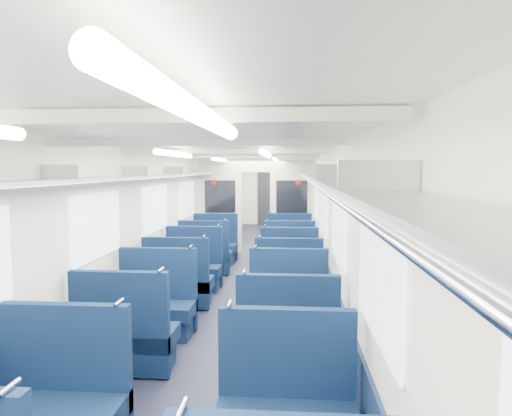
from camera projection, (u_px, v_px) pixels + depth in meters
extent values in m
cube|color=black|center=(243.00, 285.00, 8.17)|extent=(2.80, 18.00, 0.01)
cube|color=white|center=(242.00, 153.00, 7.97)|extent=(2.80, 18.00, 0.01)
cube|color=silver|center=(165.00, 219.00, 8.18)|extent=(0.02, 18.00, 2.35)
cube|color=#11203A|center=(166.00, 265.00, 8.25)|extent=(0.03, 17.90, 0.70)
cube|color=silver|center=(322.00, 221.00, 7.96)|extent=(0.02, 18.00, 2.35)
cube|color=#11203A|center=(321.00, 267.00, 8.04)|extent=(0.03, 17.90, 0.70)
cube|color=silver|center=(268.00, 193.00, 17.01)|extent=(2.80, 0.02, 2.35)
cube|color=#B2B5BA|center=(174.00, 175.00, 8.09)|extent=(0.34, 17.40, 0.04)
cylinder|color=silver|center=(184.00, 176.00, 8.08)|extent=(0.02, 17.40, 0.02)
cube|color=#B2B5BA|center=(61.00, 172.00, 4.11)|extent=(0.34, 0.03, 0.14)
cube|color=#B2B5BA|center=(136.00, 171.00, 6.10)|extent=(0.34, 0.03, 0.14)
cube|color=#B2B5BA|center=(174.00, 170.00, 8.09)|extent=(0.34, 0.03, 0.14)
cube|color=#B2B5BA|center=(197.00, 170.00, 10.07)|extent=(0.34, 0.03, 0.14)
cube|color=#B2B5BA|center=(212.00, 170.00, 12.06)|extent=(0.34, 0.03, 0.14)
cube|color=#B2B5BA|center=(223.00, 170.00, 14.05)|extent=(0.34, 0.03, 0.14)
cube|color=#B2B5BA|center=(232.00, 170.00, 16.03)|extent=(0.34, 0.03, 0.14)
cube|color=#B2B5BA|center=(312.00, 175.00, 7.91)|extent=(0.34, 17.40, 0.04)
cylinder|color=silver|center=(302.00, 176.00, 7.92)|extent=(0.02, 17.40, 0.02)
cube|color=#B2B5BA|center=(378.00, 176.00, 1.94)|extent=(0.34, 0.03, 0.14)
cube|color=#B2B5BA|center=(334.00, 172.00, 3.93)|extent=(0.34, 0.03, 0.14)
cube|color=#B2B5BA|center=(319.00, 171.00, 5.92)|extent=(0.34, 0.03, 0.14)
cube|color=#B2B5BA|center=(312.00, 171.00, 7.90)|extent=(0.34, 0.03, 0.14)
cube|color=#B2B5BA|center=(308.00, 170.00, 9.89)|extent=(0.34, 0.03, 0.14)
cube|color=#B2B5BA|center=(305.00, 170.00, 11.88)|extent=(0.34, 0.03, 0.14)
cube|color=#B2B5BA|center=(303.00, 170.00, 13.86)|extent=(0.34, 0.03, 0.14)
cube|color=#B2B5BA|center=(301.00, 170.00, 15.85)|extent=(0.34, 0.03, 0.14)
cube|color=white|center=(97.00, 226.00, 5.27)|extent=(0.02, 1.30, 0.75)
cube|color=white|center=(156.00, 209.00, 7.56)|extent=(0.02, 1.30, 0.75)
cube|color=white|center=(187.00, 199.00, 9.84)|extent=(0.02, 1.30, 0.75)
cube|color=white|center=(210.00, 193.00, 12.62)|extent=(0.02, 1.30, 0.75)
cube|color=white|center=(222.00, 189.00, 14.91)|extent=(0.02, 1.30, 0.75)
cube|color=white|center=(377.00, 278.00, 2.78)|extent=(0.02, 1.30, 0.75)
cube|color=white|center=(338.00, 228.00, 5.06)|extent=(0.02, 1.30, 0.75)
cube|color=white|center=(324.00, 210.00, 7.35)|extent=(0.02, 1.30, 0.75)
cube|color=white|center=(316.00, 200.00, 9.63)|extent=(0.02, 1.30, 0.75)
cube|color=white|center=(310.00, 193.00, 12.41)|extent=(0.02, 1.30, 0.75)
cube|color=white|center=(307.00, 189.00, 14.70)|extent=(0.02, 1.30, 0.75)
cube|color=silver|center=(98.00, 117.00, 2.01)|extent=(2.70, 0.06, 0.06)
cube|color=silver|center=(194.00, 143.00, 4.00)|extent=(2.70, 0.06, 0.06)
cube|color=silver|center=(226.00, 151.00, 5.99)|extent=(2.70, 0.06, 0.06)
cube|color=silver|center=(242.00, 156.00, 7.97)|extent=(2.70, 0.06, 0.06)
cube|color=silver|center=(252.00, 158.00, 9.96)|extent=(2.70, 0.06, 0.06)
cube|color=silver|center=(258.00, 160.00, 11.95)|extent=(2.70, 0.06, 0.06)
cube|color=silver|center=(263.00, 161.00, 13.93)|extent=(2.70, 0.06, 0.06)
cube|color=silver|center=(266.00, 162.00, 15.92)|extent=(2.70, 0.06, 0.06)
cylinder|color=white|center=(175.00, 154.00, 5.53)|extent=(0.07, 1.60, 0.07)
cylinder|color=white|center=(220.00, 160.00, 9.01)|extent=(0.07, 1.60, 0.07)
cylinder|color=white|center=(243.00, 163.00, 13.48)|extent=(0.07, 1.60, 0.07)
cylinder|color=white|center=(198.00, 114.00, 1.48)|extent=(0.07, 1.60, 0.07)
cylinder|color=white|center=(266.00, 154.00, 5.45)|extent=(0.07, 1.60, 0.07)
cylinder|color=white|center=(276.00, 160.00, 8.93)|extent=(0.07, 1.60, 0.07)
cylinder|color=white|center=(281.00, 163.00, 13.40)|extent=(0.07, 1.60, 0.07)
cube|color=black|center=(268.00, 198.00, 16.97)|extent=(0.75, 0.06, 2.00)
cube|color=silver|center=(221.00, 206.00, 11.25)|extent=(1.05, 0.08, 2.35)
cube|color=black|center=(220.00, 197.00, 11.18)|extent=(0.76, 0.02, 0.80)
cylinder|color=red|center=(214.00, 182.00, 11.16)|extent=(0.12, 0.01, 0.12)
cube|color=silver|center=(292.00, 206.00, 11.12)|extent=(1.05, 0.08, 2.35)
cube|color=black|center=(292.00, 197.00, 11.05)|extent=(0.76, 0.02, 0.80)
cylinder|color=red|center=(298.00, 182.00, 11.00)|extent=(0.12, 0.01, 0.12)
cube|color=silver|center=(256.00, 165.00, 11.10)|extent=(0.70, 0.08, 0.35)
cylinder|color=silver|center=(9.00, 388.00, 2.05)|extent=(0.02, 0.15, 0.02)
cylinder|color=silver|center=(182.00, 408.00, 1.87)|extent=(0.02, 0.15, 0.02)
cube|color=#0E2345|center=(53.00, 414.00, 3.25)|extent=(0.99, 0.52, 0.17)
cube|color=#0E2345|center=(66.00, 372.00, 3.44)|extent=(0.99, 0.09, 1.06)
cylinder|color=silver|center=(119.00, 302.00, 3.36)|extent=(0.02, 0.15, 0.02)
cube|color=#0E2345|center=(287.00, 379.00, 3.33)|extent=(0.99, 0.09, 1.06)
cylinder|color=silver|center=(229.00, 304.00, 3.31)|extent=(0.02, 0.15, 0.02)
cube|color=#0E2345|center=(128.00, 337.00, 4.74)|extent=(0.99, 0.52, 0.17)
cube|color=#0E1D3A|center=(128.00, 356.00, 4.76)|extent=(0.91, 0.42, 0.26)
cube|color=#0E2345|center=(120.00, 324.00, 4.52)|extent=(0.99, 0.09, 1.06)
cylinder|color=silver|center=(160.00, 270.00, 4.44)|extent=(0.02, 0.15, 0.02)
cube|color=#0E2345|center=(288.00, 342.00, 4.60)|extent=(0.99, 0.52, 0.17)
cube|color=#0E1D3A|center=(288.00, 362.00, 4.62)|extent=(0.91, 0.42, 0.26)
cube|color=#0E2345|center=(288.00, 329.00, 4.37)|extent=(0.99, 0.09, 1.06)
cylinder|color=silver|center=(244.00, 272.00, 4.36)|extent=(0.02, 0.15, 0.02)
cube|color=#0E2345|center=(154.00, 310.00, 5.64)|extent=(0.99, 0.52, 0.17)
cube|color=#0E1D3A|center=(154.00, 327.00, 5.66)|extent=(0.91, 0.42, 0.26)
cube|color=#0E2345|center=(159.00, 289.00, 5.84)|extent=(0.99, 0.09, 1.06)
cylinder|color=silver|center=(190.00, 247.00, 5.76)|extent=(0.02, 0.15, 0.02)
cube|color=#0E2345|center=(288.00, 311.00, 5.60)|extent=(0.99, 0.52, 0.17)
cube|color=#0E1D3A|center=(288.00, 328.00, 5.62)|extent=(0.91, 0.42, 0.26)
cube|color=#0E2345|center=(288.00, 290.00, 5.80)|extent=(0.99, 0.09, 1.06)
cylinder|color=silver|center=(255.00, 246.00, 5.78)|extent=(0.02, 0.15, 0.02)
cube|color=#0E2345|center=(179.00, 283.00, 6.94)|extent=(0.99, 0.52, 0.17)
cube|color=#0E1D3A|center=(180.00, 297.00, 6.96)|extent=(0.91, 0.42, 0.26)
cube|color=#0E2345|center=(176.00, 273.00, 6.71)|extent=(0.99, 0.09, 1.06)
cylinder|color=silver|center=(204.00, 236.00, 6.63)|extent=(0.02, 0.15, 0.02)
cube|color=#0E2345|center=(289.00, 284.00, 6.88)|extent=(0.99, 0.52, 0.17)
cube|color=#0E1D3A|center=(289.00, 298.00, 6.90)|extent=(0.91, 0.42, 0.26)
cube|color=#0E2345|center=(289.00, 274.00, 6.65)|extent=(0.99, 0.09, 1.06)
cylinder|color=silver|center=(260.00, 236.00, 6.63)|extent=(0.02, 0.15, 0.02)
cube|color=#0E2345|center=(192.00, 271.00, 7.82)|extent=(0.99, 0.52, 0.17)
cube|color=#0E1D3A|center=(192.00, 283.00, 7.84)|extent=(0.91, 0.42, 0.26)
cube|color=#0E2345|center=(194.00, 256.00, 8.01)|extent=(0.99, 0.09, 1.06)
cylinder|color=silver|center=(218.00, 225.00, 7.93)|extent=(0.02, 0.15, 0.02)
cube|color=#0E2345|center=(289.00, 272.00, 7.68)|extent=(0.99, 0.52, 0.17)
cube|color=#0E1D3A|center=(289.00, 285.00, 7.69)|extent=(0.91, 0.42, 0.26)
cube|color=#0E2345|center=(289.00, 258.00, 7.87)|extent=(0.99, 0.09, 1.06)
cylinder|color=silver|center=(265.00, 226.00, 7.85)|extent=(0.02, 0.15, 0.02)
cube|color=#0E2345|center=(206.00, 256.00, 9.10)|extent=(0.99, 0.52, 0.17)
cube|color=#0E1D3A|center=(206.00, 267.00, 9.12)|extent=(0.91, 0.42, 0.26)
cube|color=#0E2345|center=(204.00, 248.00, 8.87)|extent=(0.99, 0.09, 1.06)
cylinder|color=silver|center=(225.00, 220.00, 8.79)|extent=(0.02, 0.15, 0.02)
cube|color=#0E2345|center=(289.00, 256.00, 9.10)|extent=(0.99, 0.52, 0.17)
cube|color=#0E1D3A|center=(289.00, 267.00, 9.12)|extent=(0.91, 0.42, 0.26)
cube|color=#0E2345|center=(289.00, 248.00, 8.87)|extent=(0.99, 0.09, 1.06)
cylinder|color=silver|center=(268.00, 219.00, 8.86)|extent=(0.02, 0.15, 0.02)
cube|color=#0E2345|center=(214.00, 248.00, 10.08)|extent=(0.99, 0.52, 0.17)
cube|color=#0E1D3A|center=(214.00, 257.00, 10.10)|extent=(0.91, 0.42, 0.26)
cube|color=#0E2345|center=(216.00, 237.00, 10.27)|extent=(0.99, 0.09, 1.06)
cylinder|color=silver|center=(234.00, 213.00, 10.19)|extent=(0.02, 0.15, 0.02)
cube|color=#0E2345|center=(289.00, 247.00, 10.13)|extent=(0.99, 0.52, 0.17)
cube|color=#0E1D3A|center=(289.00, 257.00, 10.15)|extent=(0.91, 0.42, 0.26)
cube|color=#0E2345|center=(290.00, 237.00, 10.32)|extent=(0.99, 0.09, 1.06)
cylinder|color=silver|center=(271.00, 212.00, 10.31)|extent=(0.02, 0.15, 0.02)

